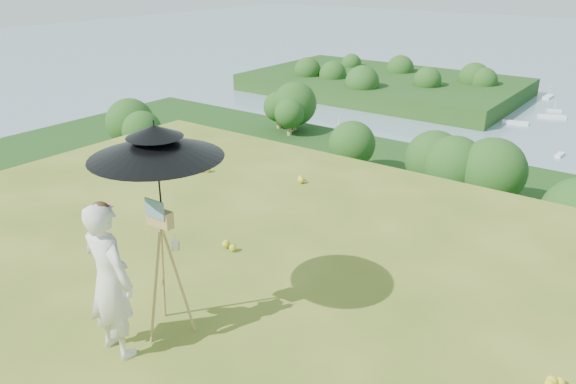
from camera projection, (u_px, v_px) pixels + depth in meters
The scene contains 8 objects.
ground at pixel (154, 363), 5.90m from camera, with size 14.00×14.00×0.00m, color #4E631C.
peninsula at pixel (384, 76), 173.56m from camera, with size 90.00×60.00×12.00m, color #0F3A11, non-canonical shape.
slope_trees at pixel (574, 265), 37.71m from camera, with size 110.00×50.00×6.00m, color #1A5118, non-canonical shape.
wildflowers at pixel (171, 346), 6.06m from camera, with size 10.00×10.50×0.12m, color yellow, non-canonical shape.
painter at pixel (109, 280), 5.76m from camera, with size 0.64×0.42×1.75m, color silver.
field_easel at pixel (165, 267), 6.13m from camera, with size 0.62×0.62×1.63m, color #A98247, non-canonical shape.
sun_umbrella at pixel (158, 173), 5.73m from camera, with size 1.37×1.37×1.12m, color black, non-canonical shape.
painter_cap at pixel (99, 207), 5.45m from camera, with size 0.20×0.24×0.10m, color pink, non-canonical shape.
Camera 1 is at (3.96, -3.01, 3.90)m, focal length 35.00 mm.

